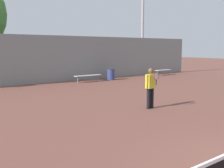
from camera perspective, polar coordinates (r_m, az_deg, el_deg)
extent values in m
cylinder|color=black|center=(10.62, 7.94, -3.18)|extent=(0.14, 0.14, 0.83)
cylinder|color=black|center=(10.79, 8.68, -3.02)|extent=(0.14, 0.14, 0.83)
cube|color=yellow|center=(10.59, 8.39, 0.62)|extent=(0.43, 0.25, 0.57)
cylinder|color=yellow|center=(10.40, 7.53, 0.54)|extent=(0.10, 0.10, 0.55)
cylinder|color=yellow|center=(10.79, 9.23, 0.78)|extent=(0.10, 0.10, 0.55)
sphere|color=brown|center=(10.55, 8.44, 2.88)|extent=(0.21, 0.21, 0.21)
cylinder|color=black|center=(10.43, 9.59, 0.29)|extent=(0.03, 0.03, 0.22)
torus|color=red|center=(10.40, 9.62, 1.69)|extent=(0.31, 0.06, 0.31)
cylinder|color=silver|center=(10.40, 9.62, 1.69)|extent=(0.27, 0.04, 0.27)
cube|color=silver|center=(18.80, -5.26, 1.85)|extent=(2.08, 0.40, 0.04)
cylinder|color=gray|center=(18.41, -7.47, 0.93)|extent=(0.06, 0.06, 0.45)
cylinder|color=gray|center=(19.27, -3.13, 1.29)|extent=(0.06, 0.06, 0.45)
cube|color=silver|center=(23.76, 11.08, 3.00)|extent=(1.71, 0.40, 0.04)
cylinder|color=gray|center=(23.28, 9.93, 2.33)|extent=(0.06, 0.06, 0.45)
cylinder|color=gray|center=(24.28, 12.16, 2.49)|extent=(0.06, 0.06, 0.45)
cylinder|color=#939399|center=(24.08, 6.71, 15.94)|extent=(0.24, 0.24, 11.65)
cylinder|color=navy|center=(19.98, -0.25, 2.04)|extent=(0.55, 0.55, 0.80)
cylinder|color=#333338|center=(19.94, -0.25, 3.24)|extent=(0.58, 0.58, 0.04)
cube|color=gray|center=(18.13, -19.25, 4.96)|extent=(32.26, 0.06, 3.30)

